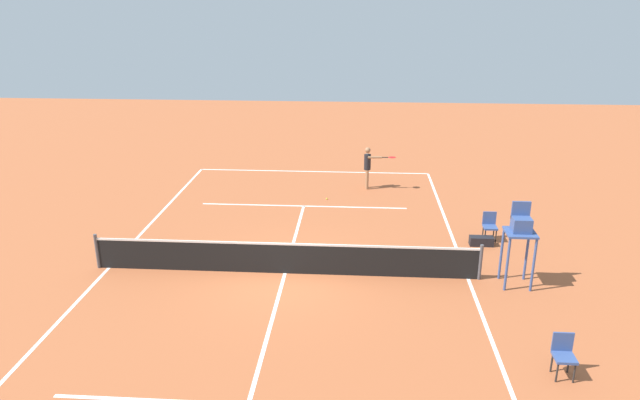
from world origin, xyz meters
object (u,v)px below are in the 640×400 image
at_px(player_serving, 369,164).
at_px(tennis_ball, 327,199).
at_px(courtside_chair_near, 564,353).
at_px(courtside_chair_mid, 490,225).
at_px(umpire_chair, 520,231).
at_px(equipment_bag, 481,241).

height_order(player_serving, tennis_ball, player_serving).
distance_m(player_serving, courtside_chair_near, 13.21).
bearing_deg(courtside_chair_mid, umpire_chair, 91.14).
height_order(courtside_chair_near, courtside_chair_mid, same).
distance_m(courtside_chair_near, courtside_chair_mid, 7.32).
bearing_deg(tennis_ball, equipment_bag, 141.61).
relative_size(courtside_chair_mid, equipment_bag, 1.25).
bearing_deg(umpire_chair, tennis_ball, -50.48).
distance_m(tennis_ball, courtside_chair_near, 12.40).
distance_m(umpire_chair, courtside_chair_near, 4.29).
height_order(courtside_chair_mid, equipment_bag, courtside_chair_mid).
distance_m(umpire_chair, equipment_bag, 3.09).
bearing_deg(equipment_bag, courtside_chair_mid, -124.79).
height_order(umpire_chair, courtside_chair_near, umpire_chair).
xyz_separation_m(tennis_ball, courtside_chair_mid, (-5.61, 3.71, 0.50)).
height_order(player_serving, equipment_bag, player_serving).
distance_m(courtside_chair_mid, equipment_bag, 0.69).
height_order(umpire_chair, equipment_bag, umpire_chair).
height_order(courtside_chair_near, equipment_bag, courtside_chair_near).
xyz_separation_m(courtside_chair_near, equipment_bag, (0.35, -6.85, -0.38)).
xyz_separation_m(player_serving, umpire_chair, (-4.01, 8.44, 0.54)).
bearing_deg(courtside_chair_mid, tennis_ball, -33.48).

